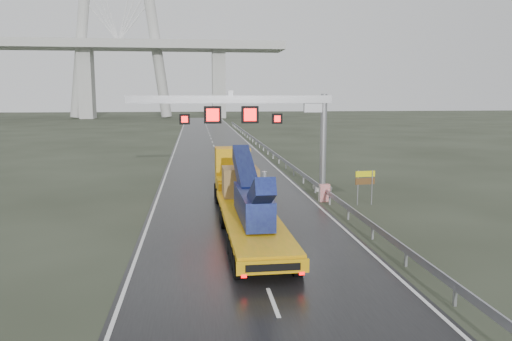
{
  "coord_description": "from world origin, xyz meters",
  "views": [
    {
      "loc": [
        -2.56,
        -18.16,
        7.11
      ],
      "look_at": [
        0.56,
        7.44,
        3.2
      ],
      "focal_mm": 35.0,
      "sensor_mm": 36.0,
      "label": 1
    }
  ],
  "objects": [
    {
      "name": "heavy_haul_truck",
      "position": [
        0.07,
        9.87,
        1.64
      ],
      "size": [
        2.87,
        18.06,
        4.23
      ],
      "rotation": [
        0.0,
        0.0,
        0.01
      ],
      "color": "orange",
      "rests_on": "ground"
    },
    {
      "name": "exit_sign_pair",
      "position": [
        8.34,
        12.65,
        1.6
      ],
      "size": [
        1.33,
        0.19,
        2.29
      ],
      "rotation": [
        0.0,
        0.0,
        0.1
      ],
      "color": "gray",
      "rests_on": "ground"
    },
    {
      "name": "ground",
      "position": [
        0.0,
        0.0,
        0.0
      ],
      "size": [
        400.0,
        400.0,
        0.0
      ],
      "primitive_type": "plane",
      "color": "#282D20",
      "rests_on": "ground"
    },
    {
      "name": "road",
      "position": [
        0.0,
        40.0,
        0.01
      ],
      "size": [
        11.0,
        200.0,
        0.02
      ],
      "primitive_type": "cube",
      "color": "black",
      "rests_on": "ground"
    },
    {
      "name": "guardrail",
      "position": [
        6.1,
        30.0,
        0.7
      ],
      "size": [
        0.2,
        140.0,
        1.4
      ],
      "primitive_type": null,
      "color": "gray",
      "rests_on": "ground"
    },
    {
      "name": "striped_barrier",
      "position": [
        6.0,
        14.0,
        0.59
      ],
      "size": [
        0.72,
        0.43,
        1.17
      ],
      "primitive_type": "cube",
      "rotation": [
        0.0,
        0.0,
        0.09
      ],
      "color": "red",
      "rests_on": "ground"
    },
    {
      "name": "sign_gantry",
      "position": [
        2.1,
        17.99,
        5.61
      ],
      "size": [
        14.9,
        1.2,
        7.42
      ],
      "color": "#A6A6A2",
      "rests_on": "ground"
    }
  ]
}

